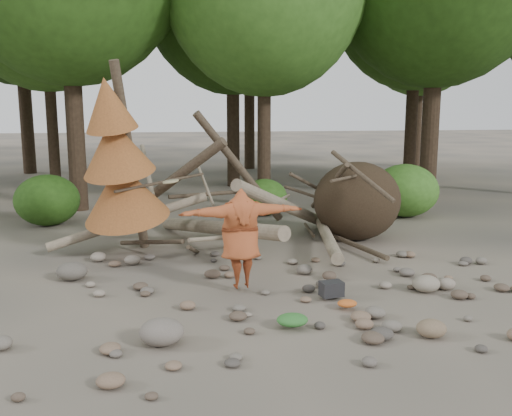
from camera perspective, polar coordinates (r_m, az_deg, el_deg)
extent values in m
plane|color=#514C44|center=(10.08, 3.31, -9.35)|extent=(120.00, 120.00, 0.00)
ellipsoid|color=#332619|center=(14.52, 10.08, 0.69)|extent=(2.20, 1.87, 1.98)
cylinder|color=gray|center=(13.33, -4.04, -1.96)|extent=(2.61, 5.11, 1.08)
cylinder|color=gray|center=(13.98, 3.17, 0.10)|extent=(3.18, 3.71, 1.90)
cylinder|color=brown|center=(14.04, -9.25, 2.08)|extent=(3.08, 1.91, 2.49)
cylinder|color=gray|center=(13.61, 7.03, -2.62)|extent=(1.13, 4.98, 0.43)
cylinder|color=brown|center=(14.27, -1.61, 3.97)|extent=(2.39, 1.03, 2.89)
cylinder|color=gray|center=(13.61, -12.57, -1.29)|extent=(3.71, 0.86, 1.20)
cylinder|color=#4C3F30|center=(13.17, -10.49, -3.38)|extent=(1.52, 1.70, 0.49)
cylinder|color=gray|center=(14.09, 0.61, -0.22)|extent=(1.57, 0.85, 0.69)
cylinder|color=#4C3F30|center=(14.83, 6.45, 1.82)|extent=(1.92, 1.25, 1.10)
cylinder|color=gray|center=(13.64, -5.08, 2.36)|extent=(0.37, 1.42, 0.85)
cylinder|color=#4C3F30|center=(13.54, 9.80, -3.63)|extent=(0.79, 2.54, 0.12)
cylinder|color=gray|center=(12.78, -2.94, -2.95)|extent=(1.78, 1.11, 0.29)
cylinder|color=#4C3F30|center=(13.18, -12.46, 4.94)|extent=(0.67, 1.13, 4.35)
cone|color=brown|center=(12.97, -13.13, 1.71)|extent=(2.06, 2.13, 1.86)
cone|color=brown|center=(12.66, -13.87, 6.03)|extent=(1.71, 1.78, 1.65)
cone|color=brown|center=(12.45, -14.57, 10.08)|extent=(1.23, 1.30, 1.41)
cylinder|color=#38281C|center=(19.07, -17.93, 13.18)|extent=(0.56, 0.56, 8.96)
cylinder|color=#38281C|center=(18.72, 0.82, 10.94)|extent=(0.44, 0.44, 7.14)
cylinder|color=#38281C|center=(21.10, 17.36, 13.56)|extent=(0.60, 0.60, 9.45)
cylinder|color=#38281C|center=(23.25, -19.88, 10.76)|extent=(0.42, 0.42, 7.56)
cylinder|color=#38281C|center=(23.63, -2.33, 12.53)|extent=(0.52, 0.52, 8.54)
cylinder|color=#38281C|center=(25.13, 15.42, 11.57)|extent=(0.50, 0.50, 8.12)
cylinder|color=#38281C|center=(30.17, -22.26, 12.39)|extent=(0.62, 0.62, 9.66)
cylinder|color=#38281C|center=(30.06, -0.67, 12.29)|extent=(0.54, 0.54, 8.75)
cylinder|color=#38281C|center=(32.01, 15.96, 10.97)|extent=(0.46, 0.46, 7.84)
ellipsoid|color=#34661D|center=(32.34, 16.34, 18.33)|extent=(7.17, 7.17, 8.60)
ellipsoid|color=#285015|center=(17.09, -20.16, 0.75)|extent=(1.80, 1.80, 1.44)
ellipsoid|color=#34661D|center=(17.53, 0.86, 1.10)|extent=(1.40, 1.40, 1.12)
ellipsoid|color=#407925|center=(17.88, 14.70, 1.72)|extent=(2.00, 2.00, 1.60)
imported|color=#A34824|center=(10.35, -1.54, -3.03)|extent=(2.31, 0.83, 1.84)
cylinder|color=#96885F|center=(9.56, -8.52, 2.64)|extent=(0.29, 0.29, 0.07)
cube|color=black|center=(10.24, 7.55, -8.33)|extent=(0.43, 0.33, 0.26)
ellipsoid|color=#2C692A|center=(8.93, 3.65, -11.40)|extent=(0.49, 0.41, 0.18)
ellipsoid|color=#BB5620|center=(9.80, 9.10, -9.67)|extent=(0.33, 0.27, 0.12)
ellipsoid|color=#6F665D|center=(8.44, -9.42, -12.11)|extent=(0.64, 0.58, 0.38)
ellipsoid|color=#7A644C|center=(8.98, 17.14, -11.43)|extent=(0.45, 0.40, 0.27)
ellipsoid|color=gray|center=(10.97, 16.64, -7.26)|extent=(0.51, 0.46, 0.31)
ellipsoid|color=#5A544C|center=(11.76, -17.92, -6.03)|extent=(0.59, 0.54, 0.36)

